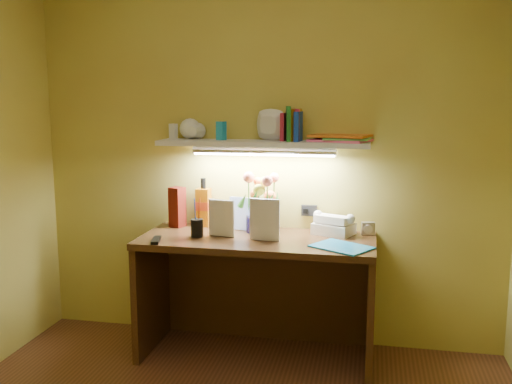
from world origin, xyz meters
TOP-DOWN VIEW (x-y plane):
  - desk at (0.00, 1.20)m, footprint 1.40×0.60m
  - flower_bouquet at (-0.00, 1.36)m, footprint 0.29×0.29m
  - telephone at (0.44, 1.38)m, footprint 0.28×0.24m
  - desk_clock at (0.65, 1.40)m, footprint 0.09×0.05m
  - whisky_bottle at (-0.40, 1.44)m, footprint 0.09×0.09m
  - whisky_box at (-0.56, 1.39)m, footprint 0.11×0.11m
  - pen_cup at (-0.36, 1.15)m, footprint 0.09×0.09m
  - art_card at (-0.11, 1.39)m, footprint 0.21×0.07m
  - tv_remote at (-0.56, 0.99)m, footprint 0.08×0.16m
  - blue_folder at (0.51, 1.06)m, footprint 0.38×0.35m
  - desk_book_a at (-0.30, 1.20)m, footprint 0.17×0.06m
  - desk_book_b at (-0.03, 1.15)m, footprint 0.18×0.04m
  - wall_shelf at (0.02, 1.39)m, footprint 1.32×0.35m

SIDE VIEW (x-z plane):
  - desk at x=0.00m, z-range 0.00..0.75m
  - blue_folder at x=0.51m, z-range 0.75..0.76m
  - tv_remote at x=-0.56m, z-range 0.75..0.77m
  - desk_clock at x=0.65m, z-range 0.75..0.83m
  - telephone at x=0.44m, z-range 0.75..0.89m
  - pen_cup at x=-0.36m, z-range 0.75..0.93m
  - art_card at x=-0.11m, z-range 0.75..0.96m
  - desk_book_a at x=-0.30m, z-range 0.75..0.97m
  - desk_book_b at x=-0.03m, z-range 0.75..1.00m
  - whisky_box at x=-0.56m, z-range 0.75..1.01m
  - whisky_bottle at x=-0.40m, z-range 0.75..1.06m
  - flower_bouquet at x=0.00m, z-range 0.75..1.10m
  - wall_shelf at x=0.02m, z-range 1.21..1.46m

